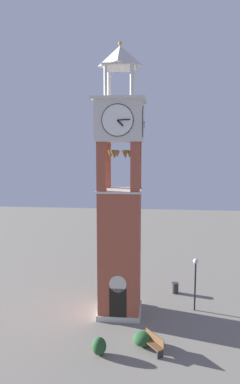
# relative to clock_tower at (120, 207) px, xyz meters

# --- Properties ---
(ground) EXTENTS (80.00, 80.00, 0.00)m
(ground) POSITION_rel_clock_tower_xyz_m (0.00, 0.00, -7.29)
(ground) COLOR gray
(clock_tower) EXTENTS (3.25, 3.25, 17.63)m
(clock_tower) POSITION_rel_clock_tower_xyz_m (0.00, 0.00, 0.00)
(clock_tower) COLOR #9E4C38
(clock_tower) RESTS_ON ground
(park_bench) EXTENTS (1.33, 1.53, 0.95)m
(park_bench) POSITION_rel_clock_tower_xyz_m (2.26, -4.23, -6.81)
(park_bench) COLOR brown
(park_bench) RESTS_ON ground
(lamp_post) EXTENTS (0.36, 0.36, 3.67)m
(lamp_post) POSITION_rel_clock_tower_xyz_m (5.08, 0.84, -4.72)
(lamp_post) COLOR black
(lamp_post) RESTS_ON ground
(trash_bin) EXTENTS (0.52, 0.52, 0.80)m
(trash_bin) POSITION_rel_clock_tower_xyz_m (3.91, 3.54, -6.89)
(trash_bin) COLOR #2D2D33
(trash_bin) RESTS_ON ground
(shrub_near_entry) EXTENTS (0.78, 0.78, 0.96)m
(shrub_near_entry) POSITION_rel_clock_tower_xyz_m (-0.63, -4.86, -6.81)
(shrub_near_entry) COLOR #234C28
(shrub_near_entry) RESTS_ON ground
(shrub_left_of_tower) EXTENTS (1.12, 1.12, 0.74)m
(shrub_left_of_tower) POSITION_rel_clock_tower_xyz_m (1.68, -3.71, -6.92)
(shrub_left_of_tower) COLOR #234C28
(shrub_left_of_tower) RESTS_ON ground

